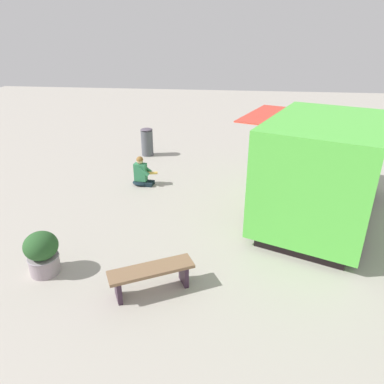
{
  "coord_description": "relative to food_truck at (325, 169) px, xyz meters",
  "views": [
    {
      "loc": [
        -7.94,
        1.16,
        4.28
      ],
      "look_at": [
        -0.39,
        2.09,
        0.77
      ],
      "focal_mm": 33.29,
      "sensor_mm": 36.0,
      "label": 1
    }
  ],
  "objects": [
    {
      "name": "plaza_bench",
      "position": [
        -3.35,
        3.5,
        -0.86
      ],
      "size": [
        1.06,
        1.51,
        0.49
      ],
      "color": "#816144",
      "rests_on": "ground_plane"
    },
    {
      "name": "trash_bin",
      "position": [
        4.0,
        5.34,
        -0.71
      ],
      "size": [
        0.44,
        0.44,
        1.01
      ],
      "color": "#4F5259",
      "rests_on": "ground_plane"
    },
    {
      "name": "planter_flowering_near",
      "position": [
        -3.08,
        5.66,
        -0.77
      ],
      "size": [
        0.63,
        0.63,
        0.86
      ],
      "color": "gray",
      "rests_on": "ground_plane"
    },
    {
      "name": "person_customer",
      "position": [
        1.29,
        4.86,
        -0.89
      ],
      "size": [
        0.49,
        0.8,
        0.89
      ],
      "color": "black",
      "rests_on": "ground_plane"
    },
    {
      "name": "food_truck",
      "position": [
        0.0,
        0.0,
        0.0
      ],
      "size": [
        5.26,
        4.16,
        2.54
      ],
      "color": "#57CA43",
      "rests_on": "ground_plane"
    },
    {
      "name": "ground_plane",
      "position": [
        -0.34,
        1.02,
        -1.22
      ],
      "size": [
        40.0,
        40.0,
        0.0
      ],
      "primitive_type": "plane",
      "color": "#AAA399"
    }
  ]
}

